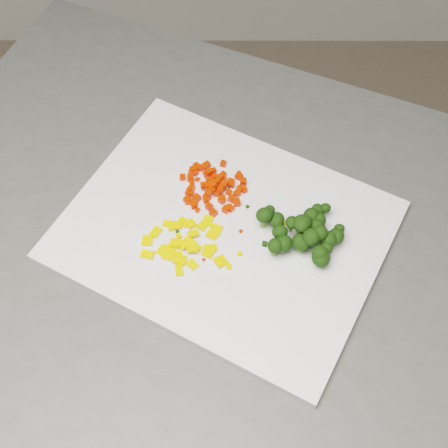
{
  "coord_description": "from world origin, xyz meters",
  "views": [
    {
      "loc": [
        -0.38,
        0.14,
        1.6
      ],
      "look_at": [
        -0.38,
        0.58,
        0.92
      ],
      "focal_mm": 50.0,
      "sensor_mm": 36.0,
      "label": 1
    }
  ],
  "objects_px": {
    "broccoli_pile": "(301,229)",
    "carrot_pile": "(212,183)",
    "counter_block": "(233,366)",
    "pepper_pile": "(186,241)",
    "cutting_board": "(224,230)"
  },
  "relations": [
    {
      "from": "counter_block",
      "to": "pepper_pile",
      "type": "xyz_separation_m",
      "value": [
        -0.07,
        -0.0,
        0.47
      ]
    },
    {
      "from": "counter_block",
      "to": "pepper_pile",
      "type": "bearing_deg",
      "value": -177.63
    },
    {
      "from": "counter_block",
      "to": "carrot_pile",
      "type": "height_order",
      "value": "carrot_pile"
    },
    {
      "from": "pepper_pile",
      "to": "broccoli_pile",
      "type": "distance_m",
      "value": 0.15
    },
    {
      "from": "broccoli_pile",
      "to": "carrot_pile",
      "type": "bearing_deg",
      "value": 144.3
    },
    {
      "from": "counter_block",
      "to": "broccoli_pile",
      "type": "distance_m",
      "value": 0.49
    },
    {
      "from": "carrot_pile",
      "to": "broccoli_pile",
      "type": "relative_size",
      "value": 0.83
    },
    {
      "from": "counter_block",
      "to": "broccoli_pile",
      "type": "height_order",
      "value": "broccoli_pile"
    },
    {
      "from": "counter_block",
      "to": "broccoli_pile",
      "type": "xyz_separation_m",
      "value": [
        0.08,
        0.0,
        0.49
      ]
    },
    {
      "from": "carrot_pile",
      "to": "pepper_pile",
      "type": "xyz_separation_m",
      "value": [
        -0.03,
        -0.09,
        -0.01
      ]
    },
    {
      "from": "cutting_board",
      "to": "broccoli_pile",
      "type": "xyz_separation_m",
      "value": [
        0.1,
        -0.02,
        0.03
      ]
    },
    {
      "from": "carrot_pile",
      "to": "cutting_board",
      "type": "bearing_deg",
      "value": -76.07
    },
    {
      "from": "counter_block",
      "to": "pepper_pile",
      "type": "height_order",
      "value": "pepper_pile"
    },
    {
      "from": "cutting_board",
      "to": "carrot_pile",
      "type": "bearing_deg",
      "value": 103.93
    },
    {
      "from": "counter_block",
      "to": "cutting_board",
      "type": "relative_size",
      "value": 2.42
    }
  ]
}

